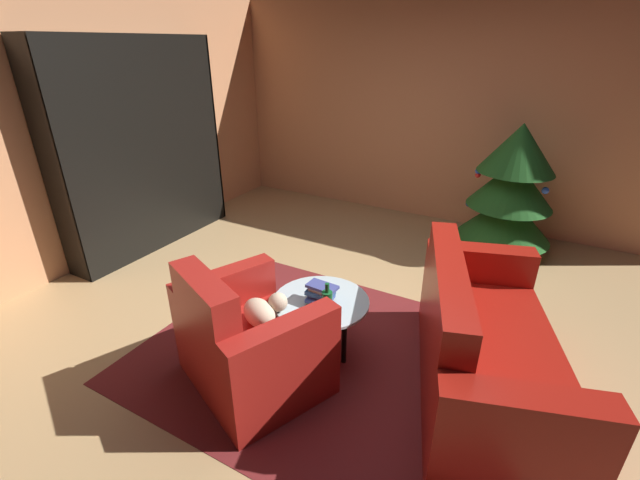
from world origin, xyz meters
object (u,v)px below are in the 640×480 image
(bookshelf_unit, at_px, (152,151))
(coffee_table, at_px, (321,306))
(armchair_red, at_px, (249,343))
(book_stack_on_table, at_px, (321,294))
(decorated_tree, at_px, (511,189))
(bottle_on_table, at_px, (327,303))
(couch_red, at_px, (482,352))

(bookshelf_unit, xyz_separation_m, coffee_table, (2.60, -0.92, -0.62))
(armchair_red, bearing_deg, book_stack_on_table, 55.93)
(coffee_table, distance_m, decorated_tree, 2.66)
(armchair_red, height_order, book_stack_on_table, armchair_red)
(coffee_table, bearing_deg, bottle_on_table, -48.98)
(coffee_table, height_order, decorated_tree, decorated_tree)
(couch_red, height_order, bottle_on_table, couch_red)
(bookshelf_unit, relative_size, bottle_on_table, 8.94)
(decorated_tree, bearing_deg, book_stack_on_table, -109.74)
(coffee_table, bearing_deg, bookshelf_unit, 160.50)
(bookshelf_unit, bearing_deg, coffee_table, -19.50)
(armchair_red, distance_m, couch_red, 1.51)
(armchair_red, bearing_deg, bottle_on_table, 38.90)
(armchair_red, height_order, coffee_table, armchair_red)
(couch_red, bearing_deg, book_stack_on_table, -168.65)
(bookshelf_unit, distance_m, couch_red, 3.81)
(bookshelf_unit, xyz_separation_m, couch_red, (3.67, -0.73, -0.72))
(bookshelf_unit, distance_m, armchair_red, 2.79)
(armchair_red, bearing_deg, couch_red, 25.71)
(coffee_table, height_order, bottle_on_table, bottle_on_table)
(couch_red, relative_size, bottle_on_table, 7.53)
(bookshelf_unit, height_order, coffee_table, bookshelf_unit)
(bookshelf_unit, bearing_deg, couch_red, -11.31)
(bookshelf_unit, xyz_separation_m, book_stack_on_table, (2.61, -0.95, -0.50))
(bookshelf_unit, height_order, book_stack_on_table, bookshelf_unit)
(coffee_table, relative_size, decorated_tree, 0.49)
(armchair_red, height_order, decorated_tree, decorated_tree)
(bookshelf_unit, distance_m, bottle_on_table, 2.96)
(bottle_on_table, bearing_deg, book_stack_on_table, 133.43)
(bottle_on_table, bearing_deg, bookshelf_unit, 158.69)
(book_stack_on_table, height_order, decorated_tree, decorated_tree)
(book_stack_on_table, xyz_separation_m, decorated_tree, (0.90, 2.51, 0.18))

